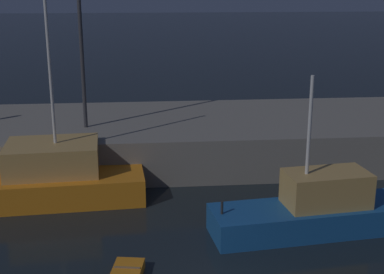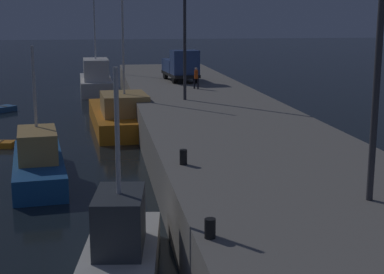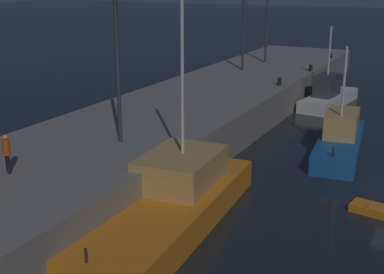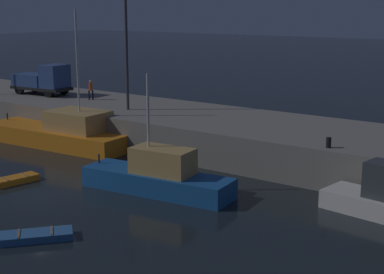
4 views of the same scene
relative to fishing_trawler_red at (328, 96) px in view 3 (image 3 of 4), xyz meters
name	(u,v)px [view 3 (image 3 of 4)]	position (x,y,z in m)	size (l,w,h in m)	color
pier_quay	(154,133)	(-16.14, 6.37, 0.31)	(66.93, 9.10, 2.26)	gray
fishing_trawler_red	(328,96)	(0.00, 0.00, 0.00)	(7.88, 3.15, 6.26)	silver
fishing_boat_white	(167,203)	(-24.02, 1.05, 0.09)	(12.04, 4.69, 9.52)	orange
fishing_boat_orange	(340,139)	(-11.61, -3.39, 0.06)	(8.60, 3.21, 6.28)	#195193
rowboat_blue_far	(382,212)	(-19.20, -6.86, -0.65)	(1.41, 2.77, 0.39)	orange
lamp_post_west	(117,40)	(-21.43, 5.04, 6.28)	(0.44, 0.44, 8.32)	#38383D
lamp_post_east	(244,14)	(0.32, 7.47, 6.03)	(0.44, 0.44, 7.85)	#38383D
lamp_post_central	(267,15)	(5.18, 7.14, 5.71)	(0.44, 0.44, 7.24)	#38383D
dockworker	(7,151)	(-26.98, 6.70, 2.35)	(0.40, 0.40, 1.60)	black
bollard_west	(279,82)	(-4.72, 2.57, 1.72)	(0.28, 0.28, 0.57)	black
bollard_central	(311,68)	(2.58, 2.20, 1.69)	(0.28, 0.28, 0.50)	black
bollard_east	(331,56)	(10.47, 2.32, 1.67)	(0.28, 0.28, 0.46)	black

